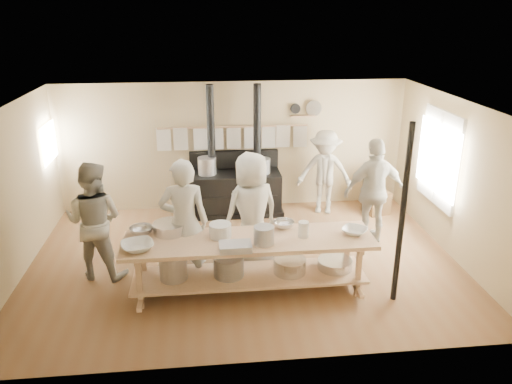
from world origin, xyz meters
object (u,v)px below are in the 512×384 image
cook_by_window (325,172)px  cook_right (374,191)px  chair (376,200)px  stove (235,188)px  cook_left (94,221)px  cook_center (252,211)px  prep_table (249,259)px  cook_far_left (184,223)px  roasting_pan (235,247)px

cook_by_window → cook_right: bearing=-51.2°
cook_by_window → chair: 1.22m
stove → cook_left: size_ratio=1.40×
stove → chair: size_ratio=2.80×
stove → cook_center: size_ratio=1.37×
cook_right → chair: (0.52, 1.26, -0.67)m
stove → cook_center: stove is taller
cook_right → cook_by_window: bearing=-75.7°
cook_by_window → prep_table: bearing=-104.5°
cook_right → cook_far_left: bearing=12.1°
cook_left → cook_center: size_ratio=0.98×
stove → chair: 2.88m
prep_table → cook_far_left: (-0.92, 0.34, 0.47)m
chair → roasting_pan: size_ratio=2.12×
cook_far_left → cook_right: size_ratio=1.04×
cook_center → cook_right: 2.32m
chair → roasting_pan: roasting_pan is taller
cook_far_left → prep_table: bearing=159.1°
prep_table → cook_by_window: size_ratio=2.10×
stove → cook_center: (0.12, -2.25, 0.43)m
cook_by_window → chair: (1.06, -0.14, -0.58)m
cook_far_left → cook_by_window: cook_far_left is taller
prep_table → cook_center: bearing=81.2°
cook_center → cook_right: cook_center is taller
cook_far_left → cook_by_window: 3.70m
prep_table → cook_right: bearing=31.8°
cook_right → cook_by_window: cook_right is taller
stove → cook_right: size_ratio=1.38×
prep_table → cook_by_window: bearing=57.7°
cook_far_left → cook_left: size_ratio=1.06×
cook_by_window → cook_far_left: bearing=-119.5°
prep_table → chair: chair is taller
prep_table → cook_right: 2.78m
cook_far_left → cook_by_window: bearing=-137.7°
cook_right → cook_by_window: size_ratio=1.10×
prep_table → chair: bearing=43.5°
cook_left → roasting_pan: (2.07, -1.04, -0.03)m
chair → stove: bearing=159.9°
prep_table → cook_by_window: cook_by_window is taller
cook_left → cook_by_window: cook_left is taller
cook_far_left → cook_center: cook_far_left is taller
roasting_pan → cook_right: bearing=34.9°
cook_left → cook_far_left: bearing=179.3°
cook_right → prep_table: bearing=25.1°
stove → roasting_pan: size_ratio=5.92×
cook_left → roasting_pan: bearing=167.7°
cook_far_left → cook_right: bearing=-161.6°
cook_right → cook_by_window: (-0.54, 1.40, -0.09)m
cook_left → cook_by_window: bearing=-138.0°
cook_far_left → cook_center: (1.04, 0.43, -0.04)m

